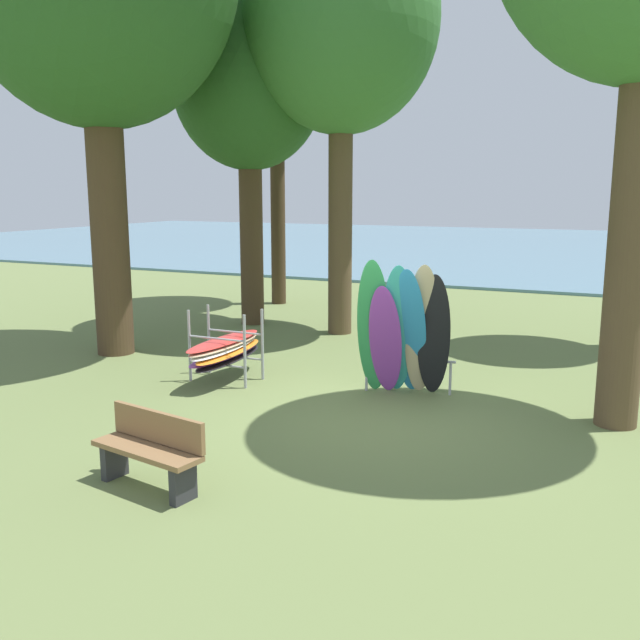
% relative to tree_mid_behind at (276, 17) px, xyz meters
% --- Properties ---
extents(ground_plane, '(80.00, 80.00, 0.00)m').
position_rel_tree_mid_behind_xyz_m(ground_plane, '(6.03, -8.57, -7.88)').
color(ground_plane, olive).
extents(lake_water, '(80.00, 36.00, 0.10)m').
position_rel_tree_mid_behind_xyz_m(lake_water, '(6.03, 23.09, -7.83)').
color(lake_water, slate).
rests_on(lake_water, ground).
extents(tree_mid_behind, '(3.46, 3.46, 9.97)m').
position_rel_tree_mid_behind_xyz_m(tree_mid_behind, '(0.00, 0.00, 0.00)').
color(tree_mid_behind, '#42301E').
rests_on(tree_mid_behind, ground).
extents(tree_far_left_back, '(3.60, 3.60, 7.85)m').
position_rel_tree_mid_behind_xyz_m(tree_far_left_back, '(0.85, -2.99, -2.19)').
color(tree_far_left_back, '#4C3823').
rests_on(tree_far_left_back, ground).
extents(tree_far_right_back, '(4.22, 4.22, 9.30)m').
position_rel_tree_mid_behind_xyz_m(tree_far_right_back, '(3.25, -3.16, -1.08)').
color(tree_far_right_back, brown).
rests_on(tree_far_right_back, ground).
extents(leaning_board_pile, '(1.59, 1.17, 2.26)m').
position_rel_tree_mid_behind_xyz_m(leaning_board_pile, '(6.13, -7.44, -6.83)').
color(leaning_board_pile, '#339E56').
rests_on(leaning_board_pile, ground).
extents(board_storage_rack, '(1.15, 2.13, 1.25)m').
position_rel_tree_mid_behind_xyz_m(board_storage_rack, '(3.02, -7.71, -7.32)').
color(board_storage_rack, '#9EA0A5').
rests_on(board_storage_rack, ground).
extents(park_bench, '(1.45, 0.66, 0.85)m').
position_rel_tree_mid_behind_xyz_m(park_bench, '(4.62, -11.83, -7.42)').
color(park_bench, '#2D2D33').
rests_on(park_bench, ground).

